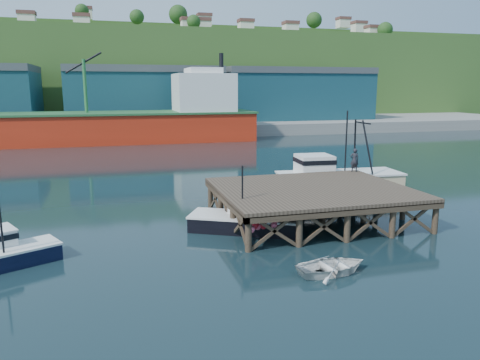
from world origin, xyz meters
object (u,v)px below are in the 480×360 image
object	(u,v)px
trawler	(337,177)
dockworker	(354,160)
boat_black	(246,217)
boat_navy	(0,253)
dinghy	(332,266)

from	to	relation	value
trawler	dockworker	world-z (taller)	trawler
dockworker	boat_black	bearing A→B (deg)	46.33
boat_navy	trawler	xyz separation A→B (m)	(22.86, 9.85, 0.71)
boat_black	dinghy	bearing A→B (deg)	-48.01
boat_black	trawler	distance (m)	12.34
boat_navy	dinghy	bearing A→B (deg)	-45.02
boat_black	trawler	size ratio (longest dim) A/B	0.68
trawler	dinghy	size ratio (longest dim) A/B	2.97
trawler	dockworker	bearing A→B (deg)	-78.31
trawler	dinghy	distance (m)	17.00
boat_black	boat_navy	bearing A→B (deg)	-141.70
boat_navy	dockworker	size ratio (longest dim) A/B	3.12
dinghy	dockworker	distance (m)	15.52
dockworker	boat_navy	bearing A→B (deg)	37.21
boat_black	trawler	bearing A→B (deg)	64.62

